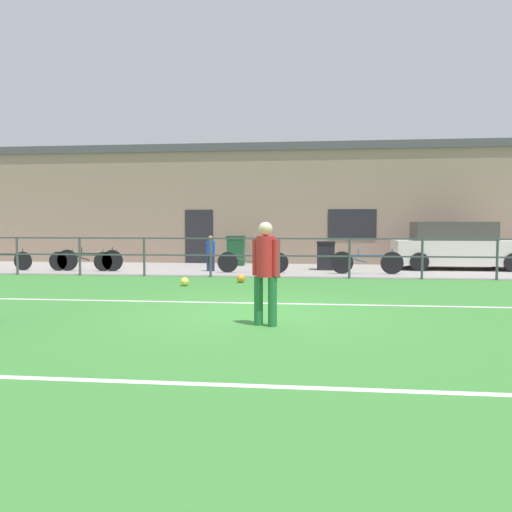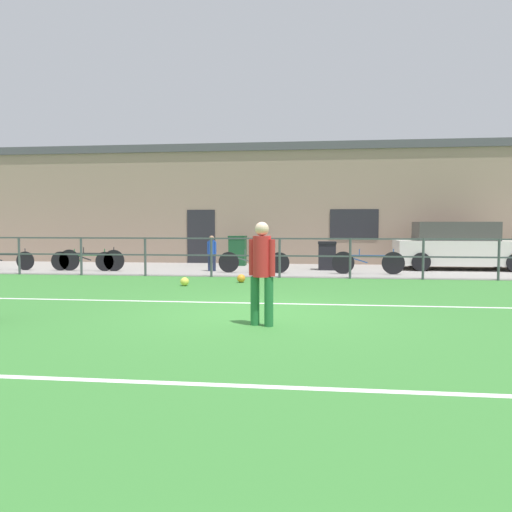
{
  "view_description": "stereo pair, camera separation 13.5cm",
  "coord_description": "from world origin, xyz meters",
  "px_view_note": "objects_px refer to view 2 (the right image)",
  "views": [
    {
      "loc": [
        1.01,
        -8.74,
        1.54
      ],
      "look_at": [
        -0.46,
        4.16,
        0.74
      ],
      "focal_mm": 36.16,
      "sensor_mm": 36.0,
      "label": 1
    },
    {
      "loc": [
        1.14,
        -8.73,
        1.54
      ],
      "look_at": [
        -0.46,
        4.16,
        0.74
      ],
      "focal_mm": 36.16,
      "sensor_mm": 36.0,
      "label": 2
    }
  ],
  "objects_px": {
    "spectator_child": "(212,251)",
    "bicycle_parked_3": "(254,262)",
    "parked_car_red": "(459,247)",
    "soccer_ball_match": "(241,278)",
    "bicycle_parked_1": "(2,260)",
    "trash_bin_0": "(238,250)",
    "bicycle_parked_4": "(91,260)",
    "trash_bin_1": "(327,255)",
    "bicycle_parked_2": "(82,261)",
    "bicycle_parked_0": "(368,262)",
    "player_striker": "(262,267)",
    "soccer_ball_spare": "(185,282)"
  },
  "relations": [
    {
      "from": "spectator_child",
      "to": "bicycle_parked_0",
      "type": "xyz_separation_m",
      "value": [
        4.93,
        -0.42,
        -0.3
      ]
    },
    {
      "from": "spectator_child",
      "to": "bicycle_parked_1",
      "type": "xyz_separation_m",
      "value": [
        -7.02,
        -0.42,
        -0.33
      ]
    },
    {
      "from": "bicycle_parked_0",
      "to": "soccer_ball_spare",
      "type": "bearing_deg",
      "value": -144.39
    },
    {
      "from": "bicycle_parked_2",
      "to": "soccer_ball_spare",
      "type": "bearing_deg",
      "value": -38.4
    },
    {
      "from": "bicycle_parked_4",
      "to": "trash_bin_0",
      "type": "bearing_deg",
      "value": 32.8
    },
    {
      "from": "soccer_ball_match",
      "to": "bicycle_parked_3",
      "type": "height_order",
      "value": "bicycle_parked_3"
    },
    {
      "from": "soccer_ball_match",
      "to": "spectator_child",
      "type": "xyz_separation_m",
      "value": [
        -1.42,
        2.97,
        0.56
      ]
    },
    {
      "from": "soccer_ball_match",
      "to": "bicycle_parked_0",
      "type": "bearing_deg",
      "value": 35.9
    },
    {
      "from": "soccer_ball_match",
      "to": "bicycle_parked_0",
      "type": "height_order",
      "value": "bicycle_parked_0"
    },
    {
      "from": "soccer_ball_spare",
      "to": "bicycle_parked_0",
      "type": "distance_m",
      "value": 5.92
    },
    {
      "from": "bicycle_parked_2",
      "to": "bicycle_parked_3",
      "type": "distance_m",
      "value": 5.64
    },
    {
      "from": "trash_bin_0",
      "to": "player_striker",
      "type": "bearing_deg",
      "value": -79.02
    },
    {
      "from": "soccer_ball_match",
      "to": "bicycle_parked_1",
      "type": "xyz_separation_m",
      "value": [
        -8.44,
        2.55,
        0.23
      ]
    },
    {
      "from": "parked_car_red",
      "to": "bicycle_parked_3",
      "type": "relative_size",
      "value": 1.92
    },
    {
      "from": "soccer_ball_match",
      "to": "trash_bin_0",
      "type": "relative_size",
      "value": 0.2
    },
    {
      "from": "spectator_child",
      "to": "parked_car_red",
      "type": "relative_size",
      "value": 0.27
    },
    {
      "from": "parked_car_red",
      "to": "bicycle_parked_3",
      "type": "distance_m",
      "value": 7.05
    },
    {
      "from": "bicycle_parked_0",
      "to": "bicycle_parked_3",
      "type": "xyz_separation_m",
      "value": [
        -3.51,
        -0.0,
        -0.02
      ]
    },
    {
      "from": "spectator_child",
      "to": "trash_bin_0",
      "type": "xyz_separation_m",
      "value": [
        0.46,
        2.39,
        -0.1
      ]
    },
    {
      "from": "bicycle_parked_1",
      "to": "spectator_child",
      "type": "bearing_deg",
      "value": 3.43
    },
    {
      "from": "bicycle_parked_0",
      "to": "bicycle_parked_3",
      "type": "bearing_deg",
      "value": -180.0
    },
    {
      "from": "bicycle_parked_1",
      "to": "bicycle_parked_4",
      "type": "bearing_deg",
      "value": 0.0
    },
    {
      "from": "bicycle_parked_1",
      "to": "bicycle_parked_0",
      "type": "bearing_deg",
      "value": 0.0
    },
    {
      "from": "bicycle_parked_1",
      "to": "soccer_ball_match",
      "type": "bearing_deg",
      "value": -16.78
    },
    {
      "from": "parked_car_red",
      "to": "bicycle_parked_2",
      "type": "xyz_separation_m",
      "value": [
        -12.36,
        -2.1,
        -0.43
      ]
    },
    {
      "from": "bicycle_parked_3",
      "to": "trash_bin_1",
      "type": "height_order",
      "value": "trash_bin_1"
    },
    {
      "from": "parked_car_red",
      "to": "bicycle_parked_2",
      "type": "height_order",
      "value": "parked_car_red"
    },
    {
      "from": "trash_bin_0",
      "to": "soccer_ball_spare",
      "type": "bearing_deg",
      "value": -93.09
    },
    {
      "from": "bicycle_parked_4",
      "to": "trash_bin_1",
      "type": "height_order",
      "value": "trash_bin_1"
    },
    {
      "from": "bicycle_parked_0",
      "to": "bicycle_parked_2",
      "type": "relative_size",
      "value": 1.02
    },
    {
      "from": "bicycle_parked_1",
      "to": "bicycle_parked_3",
      "type": "bearing_deg",
      "value": 0.0
    },
    {
      "from": "bicycle_parked_3",
      "to": "trash_bin_0",
      "type": "bearing_deg",
      "value": 108.8
    },
    {
      "from": "parked_car_red",
      "to": "bicycle_parked_3",
      "type": "bearing_deg",
      "value": -162.63
    },
    {
      "from": "spectator_child",
      "to": "bicycle_parked_3",
      "type": "distance_m",
      "value": 1.51
    },
    {
      "from": "spectator_child",
      "to": "parked_car_red",
      "type": "distance_m",
      "value": 8.31
    },
    {
      "from": "player_striker",
      "to": "soccer_ball_spare",
      "type": "relative_size",
      "value": 7.33
    },
    {
      "from": "soccer_ball_spare",
      "to": "trash_bin_0",
      "type": "xyz_separation_m",
      "value": [
        0.34,
        6.26,
        0.46
      ]
    },
    {
      "from": "trash_bin_1",
      "to": "parked_car_red",
      "type": "bearing_deg",
      "value": 9.63
    },
    {
      "from": "bicycle_parked_1",
      "to": "trash_bin_1",
      "type": "distance_m",
      "value": 10.83
    },
    {
      "from": "trash_bin_0",
      "to": "bicycle_parked_4",
      "type": "bearing_deg",
      "value": -147.2
    },
    {
      "from": "bicycle_parked_2",
      "to": "trash_bin_0",
      "type": "bearing_deg",
      "value": 31.02
    },
    {
      "from": "soccer_ball_match",
      "to": "bicycle_parked_2",
      "type": "bearing_deg",
      "value": 155.7
    },
    {
      "from": "trash_bin_1",
      "to": "bicycle_parked_1",
      "type": "bearing_deg",
      "value": -172.83
    },
    {
      "from": "trash_bin_0",
      "to": "trash_bin_1",
      "type": "bearing_deg",
      "value": -24.23
    },
    {
      "from": "player_striker",
      "to": "soccer_ball_spare",
      "type": "xyz_separation_m",
      "value": [
        -2.48,
        4.79,
        -0.79
      ]
    },
    {
      "from": "spectator_child",
      "to": "bicycle_parked_4",
      "type": "distance_m",
      "value": 3.94
    },
    {
      "from": "bicycle_parked_3",
      "to": "trash_bin_0",
      "type": "height_order",
      "value": "trash_bin_0"
    },
    {
      "from": "player_striker",
      "to": "trash_bin_1",
      "type": "distance_m",
      "value": 9.66
    },
    {
      "from": "soccer_ball_match",
      "to": "trash_bin_0",
      "type": "height_order",
      "value": "trash_bin_0"
    },
    {
      "from": "player_striker",
      "to": "parked_car_red",
      "type": "relative_size",
      "value": 0.37
    }
  ]
}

